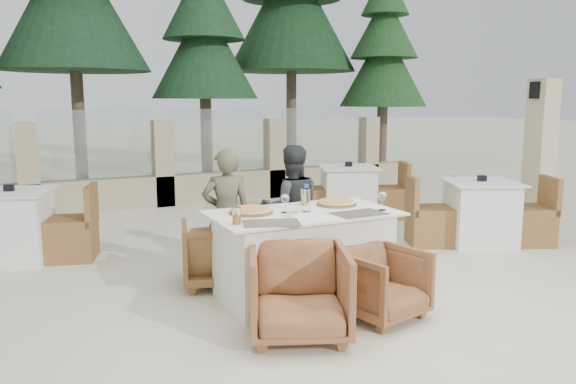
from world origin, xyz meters
name	(u,v)px	position (x,y,z in m)	size (l,w,h in m)	color
ground	(291,296)	(0.00, 0.00, 0.00)	(80.00, 80.00, 0.00)	beige
sand_patch	(95,156)	(0.00, 14.00, 0.01)	(30.00, 16.00, 0.01)	beige
perimeter_wall_far	(163,157)	(0.00, 4.80, 0.80)	(10.00, 0.34, 1.60)	tan
lantern_pillar	(540,155)	(4.20, 1.00, 1.00)	(0.34, 0.34, 2.00)	beige
pine_mid_left	(73,19)	(-1.00, 7.50, 3.25)	(2.86, 2.86, 6.50)	#183A20
pine_centre	(205,62)	(1.50, 7.20, 2.50)	(2.20, 2.20, 5.00)	#1B4021
pine_mid_right	(291,27)	(3.80, 7.80, 3.40)	(2.99, 2.99, 6.80)	#17391C
pine_far_right	(383,76)	(5.50, 6.50, 2.25)	(1.98, 1.98, 4.50)	#214A22
dining_table	(303,255)	(0.08, -0.08, 0.39)	(1.60, 0.90, 0.77)	white
placemat_near_left	(271,223)	(-0.35, -0.37, 0.77)	(0.45, 0.30, 0.00)	#5C574F
placemat_near_right	(359,213)	(0.47, -0.36, 0.77)	(0.45, 0.30, 0.00)	#4F4C44
pizza_left	(251,211)	(-0.35, 0.05, 0.79)	(0.37, 0.37, 0.05)	#E2571E
pizza_right	(336,203)	(0.49, 0.07, 0.79)	(0.36, 0.36, 0.05)	#C95E1B
water_bottle	(306,198)	(0.11, -0.07, 0.89)	(0.07, 0.07, 0.24)	silver
wine_glass_centre	(285,202)	(-0.08, -0.05, 0.86)	(0.08, 0.08, 0.18)	silver
wine_glass_corner	(382,200)	(0.73, -0.32, 0.86)	(0.08, 0.08, 0.18)	silver
beer_glass_left	(237,216)	(-0.61, -0.29, 0.84)	(0.07, 0.07, 0.14)	orange
beer_glass_right	(305,196)	(0.24, 0.21, 0.85)	(0.08, 0.08, 0.16)	gold
olive_dish	(294,214)	(-0.09, -0.23, 0.79)	(0.11, 0.11, 0.04)	white
armchair_far_left	(218,253)	(-0.48, 0.59, 0.31)	(0.66, 0.67, 0.61)	olive
armchair_far_right	(296,237)	(0.42, 0.75, 0.32)	(0.69, 0.71, 0.65)	olive
armchair_near_left	(299,292)	(-0.33, -0.80, 0.34)	(0.72, 0.74, 0.67)	#925A35
armchair_near_right	(382,283)	(0.43, -0.76, 0.28)	(0.60, 0.62, 0.56)	brown
diner_left	(227,215)	(-0.36, 0.67, 0.64)	(0.47, 0.31, 1.28)	#57573F
diner_right	(291,209)	(0.33, 0.68, 0.64)	(0.63, 0.49, 1.29)	#323336
bg_table_a	(12,227)	(-2.23, 2.26, 0.39)	(1.64, 0.82, 0.77)	white
bg_table_b	(348,193)	(2.20, 2.61, 0.39)	(1.64, 0.82, 0.77)	white
bg_table_c	(480,213)	(2.84, 0.65, 0.39)	(1.64, 0.82, 0.77)	white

